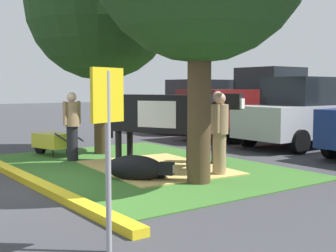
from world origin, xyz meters
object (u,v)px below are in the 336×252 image
(pickup_truck_maroon, at_px, (253,105))
(sedan_silver, at_px, (305,113))
(person_visitor_far, at_px, (217,125))
(calf_lying, at_px, (137,168))
(parking_sign, at_px, (108,123))
(sedan_red, at_px, (200,106))
(wheelbarrow, at_px, (52,141))
(person_visitor_near, at_px, (220,132))
(cow_holstein, at_px, (162,114))
(person_handler, at_px, (72,124))
(shade_tree_left, at_px, (100,6))

(pickup_truck_maroon, relative_size, sedan_silver, 1.23)
(person_visitor_far, bearing_deg, calf_lying, -78.42)
(parking_sign, relative_size, sedan_red, 0.44)
(wheelbarrow, bearing_deg, person_visitor_far, 37.24)
(person_visitor_near, relative_size, pickup_truck_maroon, 0.30)
(cow_holstein, xyz_separation_m, parking_sign, (3.87, -3.44, 0.22))
(sedan_red, height_order, pickup_truck_maroon, pickup_truck_maroon)
(person_handler, height_order, sedan_red, sedan_red)
(calf_lying, bearing_deg, sedan_red, 132.98)
(calf_lying, xyz_separation_m, pickup_truck_maroon, (-3.85, 7.18, 0.88))
(sedan_red, distance_m, pickup_truck_maroon, 2.75)
(person_handler, xyz_separation_m, person_visitor_far, (2.28, 2.48, 0.02))
(person_visitor_near, bearing_deg, cow_holstein, -169.13)
(parking_sign, bearing_deg, cow_holstein, 138.31)
(shade_tree_left, xyz_separation_m, pickup_truck_maroon, (-0.43, 6.08, -2.66))
(pickup_truck_maroon, bearing_deg, parking_sign, -54.14)
(calf_lying, relative_size, sedan_silver, 0.28)
(shade_tree_left, xyz_separation_m, cow_holstein, (2.47, 0.17, -2.62))
(parking_sign, bearing_deg, shade_tree_left, 152.63)
(person_handler, height_order, sedan_silver, sedan_silver)
(sedan_red, relative_size, pickup_truck_maroon, 0.82)
(person_handler, height_order, person_visitor_near, person_visitor_near)
(wheelbarrow, distance_m, sedan_silver, 7.25)
(calf_lying, relative_size, pickup_truck_maroon, 0.23)
(cow_holstein, relative_size, sedan_red, 0.66)
(person_visitor_near, relative_size, parking_sign, 0.84)
(person_handler, distance_m, parking_sign, 6.12)
(shade_tree_left, xyz_separation_m, parking_sign, (6.33, -3.28, -2.40))
(calf_lying, distance_m, person_handler, 2.86)
(sedan_silver, bearing_deg, parking_sign, -64.50)
(person_handler, relative_size, wheelbarrow, 1.00)
(person_handler, bearing_deg, shade_tree_left, 119.57)
(cow_holstein, height_order, pickup_truck_maroon, pickup_truck_maroon)
(person_visitor_near, distance_m, pickup_truck_maroon, 7.15)
(person_visitor_far, height_order, parking_sign, parking_sign)
(cow_holstein, bearing_deg, person_visitor_near, 10.87)
(cow_holstein, xyz_separation_m, calf_lying, (0.95, -1.26, -0.91))
(wheelbarrow, bearing_deg, person_handler, 4.03)
(person_visitor_near, xyz_separation_m, pickup_truck_maroon, (-4.40, 5.62, 0.24))
(shade_tree_left, distance_m, person_handler, 3.17)
(person_visitor_near, bearing_deg, person_visitor_far, 139.27)
(calf_lying, distance_m, sedan_silver, 6.84)
(shade_tree_left, height_order, sedan_silver, shade_tree_left)
(parking_sign, height_order, pickup_truck_maroon, pickup_truck_maroon)
(shade_tree_left, xyz_separation_m, sedan_red, (-3.18, 5.98, -2.78))
(person_handler, height_order, person_visitor_far, person_visitor_far)
(calf_lying, xyz_separation_m, parking_sign, (2.92, -2.18, 1.13))
(shade_tree_left, height_order, cow_holstein, shade_tree_left)
(cow_holstein, distance_m, calf_lying, 1.83)
(person_handler, xyz_separation_m, person_visitor_near, (3.34, 1.57, 0.01))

